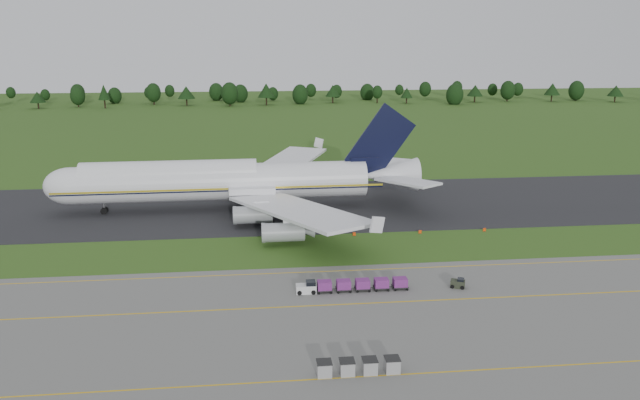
{
  "coord_description": "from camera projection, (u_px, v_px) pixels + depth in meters",
  "views": [
    {
      "loc": [
        -6.12,
        -97.05,
        34.49
      ],
      "look_at": [
        4.46,
        2.0,
        7.97
      ],
      "focal_mm": 35.0,
      "sensor_mm": 36.0,
      "label": 1
    }
  ],
  "objects": [
    {
      "name": "utility_cart",
      "position": [
        458.0,
        284.0,
        87.48
      ],
      "size": [
        2.25,
        1.82,
        1.08
      ],
      "color": "#272C1F",
      "rests_on": "apron"
    },
    {
      "name": "edge_markers",
      "position": [
        387.0,
        233.0,
        110.87
      ],
      "size": [
        36.28,
        0.3,
        0.6
      ],
      "color": "#EE3C07",
      "rests_on": "ground"
    },
    {
      "name": "ground",
      "position": [
        294.0,
        250.0,
        102.76
      ],
      "size": [
        600.0,
        600.0,
        0.0
      ],
      "primitive_type": "plane",
      "color": "#2C4F17",
      "rests_on": "ground"
    },
    {
      "name": "tree_line",
      "position": [
        286.0,
        93.0,
        314.04
      ],
      "size": [
        525.21,
        23.29,
        11.35
      ],
      "color": "black",
      "rests_on": "ground"
    },
    {
      "name": "apron_markings",
      "position": [
        309.0,
        323.0,
        76.82
      ],
      "size": [
        300.0,
        30.2,
        0.01
      ],
      "color": "gold",
      "rests_on": "apron"
    },
    {
      "name": "baggage_train",
      "position": [
        351.0,
        285.0,
        86.23
      ],
      "size": [
        15.63,
        1.66,
        1.59
      ],
      "color": "silver",
      "rests_on": "apron"
    },
    {
      "name": "uld_row",
      "position": [
        358.0,
        366.0,
        65.21
      ],
      "size": [
        8.8,
        1.6,
        1.58
      ],
      "color": "gray",
      "rests_on": "apron"
    },
    {
      "name": "apron",
      "position": [
        315.0,
        351.0,
        70.08
      ],
      "size": [
        300.0,
        52.0,
        0.06
      ],
      "primitive_type": "cube",
      "color": "#605F5B",
      "rests_on": "ground"
    },
    {
      "name": "taxiway",
      "position": [
        285.0,
        205.0,
        129.65
      ],
      "size": [
        300.0,
        40.0,
        0.08
      ],
      "primitive_type": "cube",
      "color": "black",
      "rests_on": "ground"
    },
    {
      "name": "aircraft",
      "position": [
        228.0,
        181.0,
        125.15
      ],
      "size": [
        75.14,
        73.72,
        21.23
      ],
      "color": "silver",
      "rests_on": "ground"
    }
  ]
}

